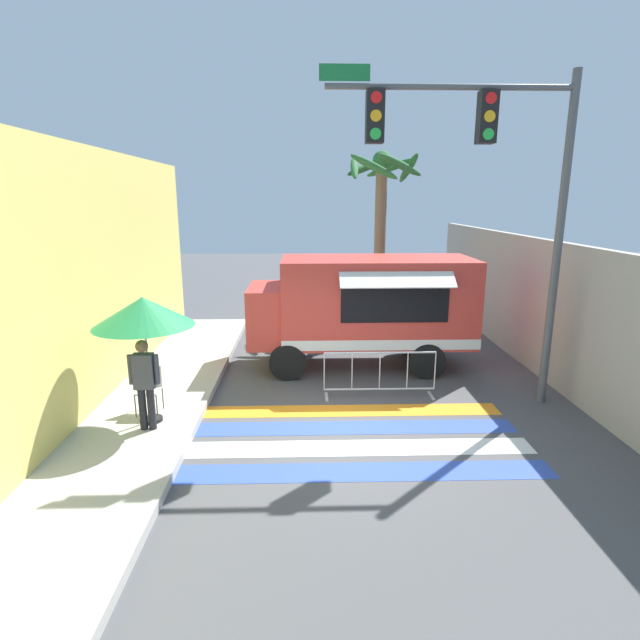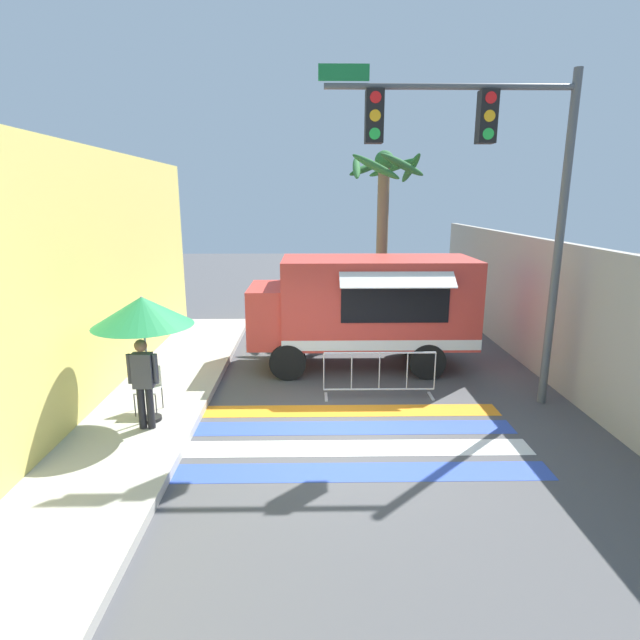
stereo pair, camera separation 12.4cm
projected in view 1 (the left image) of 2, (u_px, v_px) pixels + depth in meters
ground_plane at (340, 431)px, 9.00m from camera, size 60.00×60.00×0.00m
sidewalk_left at (71, 430)px, 8.85m from camera, size 4.40×16.00×0.16m
building_left_facade at (54, 295)px, 8.27m from camera, size 0.25×16.00×5.06m
concrete_wall_right at (543, 308)px, 11.67m from camera, size 0.20×16.00×3.17m
crosswalk_painted at (341, 437)px, 8.75m from camera, size 6.40×2.84×0.01m
food_truck at (359, 304)px, 12.13m from camera, size 5.37×2.48×2.70m
traffic_signal_pole at (488, 169)px, 9.19m from camera, size 4.68×0.29×6.37m
patio_umbrella at (143, 312)px, 8.56m from camera, size 1.72×1.72×2.29m
folding_chair at (149, 385)px, 9.34m from camera, size 0.41×0.41×0.86m
vendor_person at (145, 380)px, 8.51m from camera, size 0.53×0.21×1.61m
barricade_front at (380, 375)px, 10.42m from camera, size 2.35×0.44×1.00m
palm_tree at (381, 204)px, 15.89m from camera, size 2.42×2.60×5.54m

